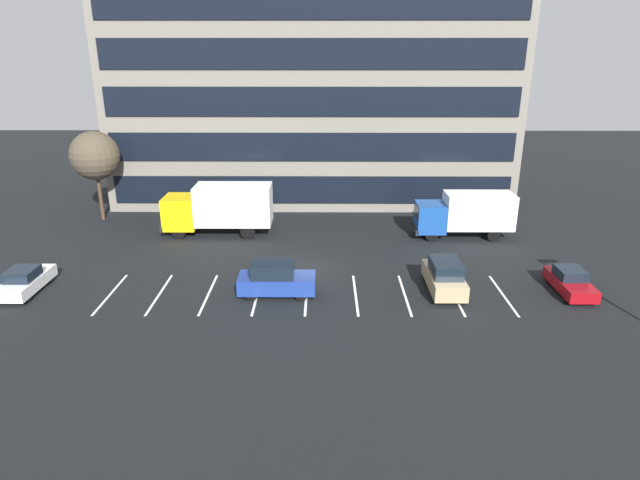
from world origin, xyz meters
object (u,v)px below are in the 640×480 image
sedan_white (25,281)px  sedan_maroon (570,282)px  suv_navy (276,279)px  suv_tan (444,276)px  box_truck_blue (466,213)px  box_truck_yellow (220,207)px  bare_tree (95,156)px

sedan_white → sedan_maroon: 31.18m
suv_navy → suv_tan: size_ratio=1.00×
sedan_maroon → suv_tan: suv_tan is taller
sedan_maroon → suv_tan: size_ratio=0.91×
box_truck_blue → sedan_maroon: (3.68, -9.67, -1.19)m
suv_navy → sedan_maroon: suv_navy is taller
box_truck_yellow → suv_navy: 11.78m
box_truck_blue → suv_navy: 16.55m
suv_navy → suv_tan: suv_navy is taller
sedan_white → bare_tree: bare_tree is taller
box_truck_yellow → suv_tan: box_truck_yellow is taller
box_truck_blue → sedan_white: bearing=-160.4°
box_truck_blue → suv_navy: size_ratio=1.65×
suv_navy → suv_tan: 9.62m
sedan_maroon → suv_tan: 7.18m
sedan_maroon → bare_tree: bare_tree is taller
box_truck_yellow → sedan_maroon: size_ratio=2.05×
suv_tan → bare_tree: bare_tree is taller
box_truck_blue → suv_navy: bearing=-142.5°
sedan_maroon → suv_navy: bearing=-178.6°
sedan_maroon → bare_tree: size_ratio=0.55×
sedan_white → suv_navy: bearing=-1.0°
suv_navy → sedan_maroon: 16.79m
suv_tan → suv_navy: bearing=-177.2°
suv_navy → bare_tree: 21.26m
box_truck_yellow → suv_tan: bearing=-34.8°
suv_navy → box_truck_blue: bearing=37.5°
suv_tan → bare_tree: 28.72m
sedan_white → sedan_maroon: sedan_white is taller
sedan_maroon → sedan_white: bearing=-179.7°
sedan_white → box_truck_yellow: bearing=47.8°
box_truck_yellow → sedan_white: size_ratio=1.97×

